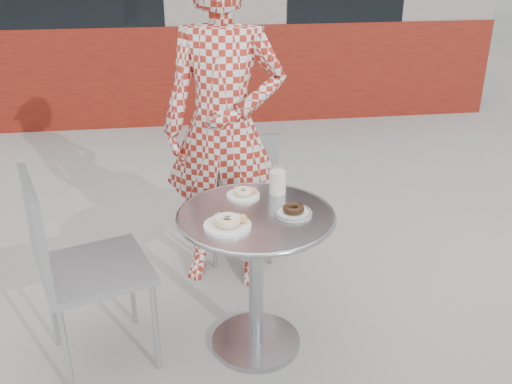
{
  "coord_description": "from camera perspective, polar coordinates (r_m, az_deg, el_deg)",
  "views": [
    {
      "loc": [
        -0.35,
        -2.16,
        1.82
      ],
      "look_at": [
        -0.02,
        0.12,
        0.78
      ],
      "focal_mm": 40.0,
      "sensor_mm": 36.0,
      "label": 1
    }
  ],
  "objects": [
    {
      "name": "plate_far",
      "position": [
        2.64,
        -1.23,
        -0.1
      ],
      "size": [
        0.15,
        0.15,
        0.04
      ],
      "rotation": [
        0.0,
        0.0,
        -0.28
      ],
      "color": "white",
      "rests_on": "bistro_table"
    },
    {
      "name": "seated_person",
      "position": [
        3.01,
        -3.25,
        6.3
      ],
      "size": [
        0.73,
        0.58,
        1.77
      ],
      "primitive_type": "imported",
      "rotation": [
        0.0,
        0.0,
        -0.26
      ],
      "color": "#A12418",
      "rests_on": "ground"
    },
    {
      "name": "chair_far",
      "position": [
        3.47,
        -1.58,
        -2.4
      ],
      "size": [
        0.4,
        0.4,
        0.83
      ],
      "rotation": [
        0.0,
        0.0,
        3.13
      ],
      "color": "#AFB2B8",
      "rests_on": "ground"
    },
    {
      "name": "milk_cup",
      "position": [
        2.66,
        2.17,
        1.09
      ],
      "size": [
        0.08,
        0.08,
        0.13
      ],
      "rotation": [
        0.0,
        0.0,
        0.2
      ],
      "color": "white",
      "rests_on": "bistro_table"
    },
    {
      "name": "chair_left",
      "position": [
        2.72,
        -15.58,
        -10.93
      ],
      "size": [
        0.57,
        0.57,
        0.94
      ],
      "rotation": [
        0.0,
        0.0,
        1.9
      ],
      "color": "#AFB2B8",
      "rests_on": "ground"
    },
    {
      "name": "bistro_table",
      "position": [
        2.57,
        -0.0,
        -5.64
      ],
      "size": [
        0.7,
        0.7,
        0.71
      ],
      "rotation": [
        0.0,
        0.0,
        0.12
      ],
      "color": "#B3B3B8",
      "rests_on": "ground"
    },
    {
      "name": "plate_checker",
      "position": [
        2.48,
        3.76,
        -1.95
      ],
      "size": [
        0.17,
        0.17,
        0.04
      ],
      "rotation": [
        0.0,
        0.0,
        -0.04
      ],
      "color": "white",
      "rests_on": "bistro_table"
    },
    {
      "name": "ground",
      "position": [
        2.85,
        0.76,
        -15.4
      ],
      "size": [
        60.0,
        60.0,
        0.0
      ],
      "primitive_type": "plane",
      "color": "#A9A7A1",
      "rests_on": "ground"
    },
    {
      "name": "plate_near",
      "position": [
        2.37,
        -2.8,
        -3.08
      ],
      "size": [
        0.2,
        0.2,
        0.05
      ],
      "rotation": [
        0.0,
        0.0,
        -0.27
      ],
      "color": "white",
      "rests_on": "bistro_table"
    }
  ]
}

